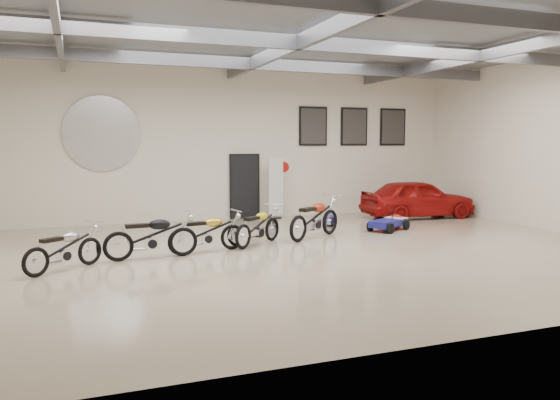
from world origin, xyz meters
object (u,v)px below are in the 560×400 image
object	(u,v)px
banner_stand	(276,189)
go_kart	(391,220)
motorcycle_gold	(207,232)
motorcycle_yellow	(258,226)
vintage_car	(418,199)
motorcycle_red	(315,217)
motorcycle_black	(151,235)
motorcycle_silver	(64,248)

from	to	relation	value
banner_stand	go_kart	world-z (taller)	banner_stand
motorcycle_gold	motorcycle_yellow	xyz separation A→B (m)	(1.40, 0.45, 0.01)
motorcycle_gold	motorcycle_yellow	distance (m)	1.47
motorcycle_yellow	vintage_car	world-z (taller)	vintage_car
motorcycle_gold	motorcycle_red	size ratio (longest dim) A/B	0.86
motorcycle_yellow	motorcycle_red	xyz separation A→B (m)	(1.70, 0.38, 0.07)
motorcycle_black	vintage_car	xyz separation A→B (m)	(9.27, 3.55, 0.13)
go_kart	vintage_car	world-z (taller)	vintage_car
motorcycle_silver	motorcycle_yellow	world-z (taller)	motorcycle_yellow
motorcycle_red	vintage_car	distance (m)	5.45
motorcycle_yellow	go_kart	bearing A→B (deg)	-27.33
motorcycle_gold	vintage_car	xyz separation A→B (m)	(7.98, 3.26, 0.18)
motorcycle_silver	go_kart	world-z (taller)	motorcycle_silver
motorcycle_gold	banner_stand	bearing A→B (deg)	44.39
banner_stand	motorcycle_yellow	distance (m)	4.79
banner_stand	motorcycle_gold	world-z (taller)	banner_stand
motorcycle_black	vintage_car	world-z (taller)	vintage_car
motorcycle_red	motorcycle_black	bearing A→B (deg)	162.25
motorcycle_yellow	motorcycle_black	bearing A→B (deg)	156.93
motorcycle_yellow	motorcycle_silver	bearing A→B (deg)	157.53
go_kart	vintage_car	bearing A→B (deg)	12.04
banner_stand	motorcycle_red	distance (m)	3.96
motorcycle_silver	vintage_car	size ratio (longest dim) A/B	0.46
motorcycle_yellow	vintage_car	xyz separation A→B (m)	(6.58, 2.80, 0.17)
banner_stand	motorcycle_gold	size ratio (longest dim) A/B	1.08
motorcycle_black	motorcycle_gold	bearing A→B (deg)	8.97
motorcycle_red	go_kart	world-z (taller)	motorcycle_red
motorcycle_red	motorcycle_silver	bearing A→B (deg)	163.01
motorcycle_gold	vintage_car	size ratio (longest dim) A/B	0.48
motorcycle_red	motorcycle_gold	bearing A→B (deg)	162.87
motorcycle_red	go_kart	size ratio (longest dim) A/B	1.31
motorcycle_black	motorcycle_red	xyz separation A→B (m)	(4.40, 1.13, 0.04)
motorcycle_silver	motorcycle_red	world-z (taller)	motorcycle_red
motorcycle_silver	motorcycle_yellow	distance (m)	4.64
motorcycle_black	motorcycle_red	distance (m)	4.54
motorcycle_yellow	go_kart	xyz separation A→B (m)	(4.35, 0.86, -0.19)
banner_stand	motorcycle_yellow	world-z (taller)	banner_stand
banner_stand	vintage_car	distance (m)	4.80
motorcycle_yellow	motorcycle_gold	bearing A→B (deg)	159.31
banner_stand	go_kart	size ratio (longest dim) A/B	1.21
banner_stand	vintage_car	size ratio (longest dim) A/B	0.52
banner_stand	motorcycle_silver	distance (m)	8.59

